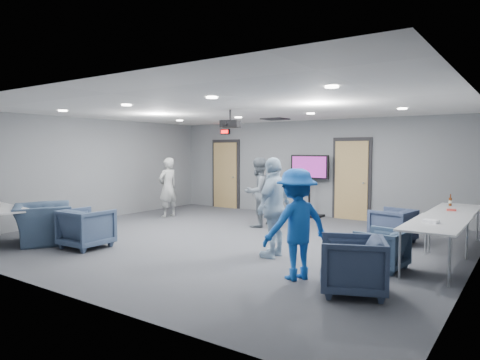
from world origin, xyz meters
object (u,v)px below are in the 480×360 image
Objects in this scene: tv_stand at (309,182)px; chair_right_c at (352,265)px; bottle_right at (450,202)px; person_b at (258,192)px; person_c at (274,207)px; chair_front_a at (87,228)px; projector at (230,124)px; person_a at (168,187)px; chair_front_b at (43,224)px; person_d at (296,224)px; chair_right_b at (382,249)px; table_right_a at (455,211)px; chair_right_a at (393,226)px; table_right_b at (437,225)px.

chair_right_c is at bearing -59.66° from tv_stand.
person_b is at bearing -169.39° from bottle_right.
bottle_right is (2.32, 3.10, -0.05)m from person_c.
projector is at bearing -130.70° from chair_front_a.
person_c is at bearing 71.12° from person_a.
person_a is 0.96× the size of tv_stand.
chair_front_a is at bearing -68.22° from person_c.
person_a is 2.01× the size of chair_right_c.
projector is at bearing -108.76° from chair_front_b.
person_c is 4.72m from chair_front_b.
bottle_right is 4.75m from projector.
chair_front_a is (-1.49, -3.76, -0.46)m from person_b.
person_d is 4.24m from chair_front_a.
projector is (-3.31, 1.88, 2.03)m from chair_right_c.
table_right_a is (0.69, 2.42, 0.37)m from chair_right_b.
table_right_b is at bearing 45.93° from chair_right_a.
person_a is at bearing 79.09° from table_right_b.
tv_stand is at bearing 65.65° from table_right_a.
chair_front_a reaches higher than chair_right_b.
person_c is 2.51× the size of chair_right_b.
person_b is 1.05× the size of person_d.
chair_front_a is 7.10m from table_right_a.
person_d is 1.57m from chair_right_b.
chair_front_a is at bearing 111.28° from table_right_b.
chair_front_b is (-6.20, -0.56, 0.01)m from chair_right_c.
projector is at bearing 72.27° from person_a.
person_b is at bearing 81.08° from projector.
projector is (-3.98, -1.93, 1.72)m from table_right_a.
bottle_right is at bearing -143.00° from chair_front_a.
chair_right_b is at bearing 21.25° from chair_right_a.
chair_right_b is 2.91m from bottle_right.
tv_stand is at bearing -84.42° from chair_front_b.
chair_right_c is 1.84× the size of projector.
chair_front_b is at bearing -20.20° from person_b.
tv_stand is (0.33, 2.16, 0.14)m from person_b.
chair_right_c is at bearing 110.53° from person_d.
projector is (-0.04, -3.71, 1.42)m from tv_stand.
chair_right_a is 1.29m from bottle_right.
person_c is 1.30m from person_d.
table_right_a is (0.67, 3.80, 0.31)m from chair_right_c.
table_right_b is at bearing 168.96° from person_d.
person_a is 3.95m from tv_stand.
person_c is 7.15× the size of bottle_right.
table_right_b is at bearing 137.73° from chair_right_c.
chair_right_a is 0.64× the size of chair_front_b.
person_b reaches higher than chair_right_b.
chair_front_a is 1.85× the size of projector.
table_right_b is at bearing -86.20° from bottle_right.
projector is at bearing -91.32° from chair_right_b.
person_b reaches higher than person_d.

